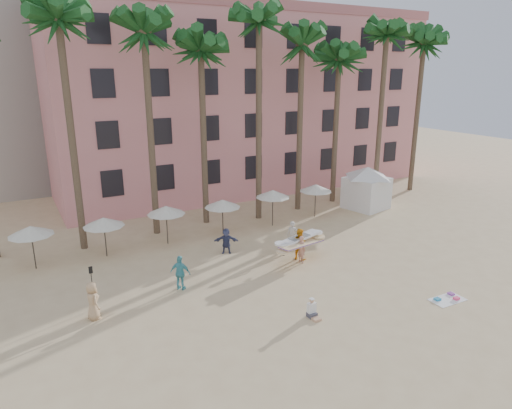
{
  "coord_description": "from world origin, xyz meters",
  "views": [
    {
      "loc": [
        -13.58,
        -15.06,
        11.15
      ],
      "look_at": [
        -1.94,
        6.0,
        4.0
      ],
      "focal_mm": 32.0,
      "sensor_mm": 36.0,
      "label": 1
    }
  ],
  "objects": [
    {
      "name": "beachgoers",
      "position": [
        -1.51,
        7.99,
        0.89
      ],
      "size": [
        23.45,
        7.23,
        1.89
      ],
      "color": "tan",
      "rests_on": "ground"
    },
    {
      "name": "palm_row",
      "position": [
        0.51,
        15.0,
        12.97
      ],
      "size": [
        44.4,
        5.4,
        16.3
      ],
      "color": "brown",
      "rests_on": "ground"
    },
    {
      "name": "beach_towel",
      "position": [
        4.91,
        -1.64,
        0.03
      ],
      "size": [
        1.83,
        1.05,
        0.14
      ],
      "color": "white",
      "rests_on": "ground"
    },
    {
      "name": "ground",
      "position": [
        0.0,
        0.0,
        0.0
      ],
      "size": [
        120.0,
        120.0,
        0.0
      ],
      "primitive_type": "plane",
      "color": "#D1B789",
      "rests_on": "ground"
    },
    {
      "name": "seated_man",
      "position": [
        -2.09,
        0.28,
        0.32
      ],
      "size": [
        0.41,
        0.71,
        0.93
      ],
      "color": "#3F3F4C",
      "rests_on": "ground"
    },
    {
      "name": "cabana",
      "position": [
        12.1,
        12.47,
        2.07
      ],
      "size": [
        5.36,
        5.36,
        3.5
      ],
      "color": "silver",
      "rests_on": "ground"
    },
    {
      "name": "carrier_yellow",
      "position": [
        1.07,
        5.81,
        0.96
      ],
      "size": [
        3.46,
        1.71,
        1.67
      ],
      "color": "tan",
      "rests_on": "ground"
    },
    {
      "name": "paddle",
      "position": [
        -10.87,
        6.01,
        1.41
      ],
      "size": [
        0.18,
        0.04,
        2.23
      ],
      "color": "black",
      "rests_on": "ground"
    },
    {
      "name": "umbrella_row",
      "position": [
        -3.0,
        12.5,
        2.33
      ],
      "size": [
        22.5,
        2.7,
        2.73
      ],
      "color": "#332B23",
      "rests_on": "ground"
    },
    {
      "name": "carrier_white",
      "position": [
        1.22,
        6.28,
        1.03
      ],
      "size": [
        3.11,
        1.3,
        1.96
      ],
      "color": "orange",
      "rests_on": "ground"
    },
    {
      "name": "pink_hotel",
      "position": [
        7.0,
        26.0,
        8.0
      ],
      "size": [
        35.0,
        14.0,
        16.0
      ],
      "primitive_type": "cube",
      "color": "pink",
      "rests_on": "ground"
    }
  ]
}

